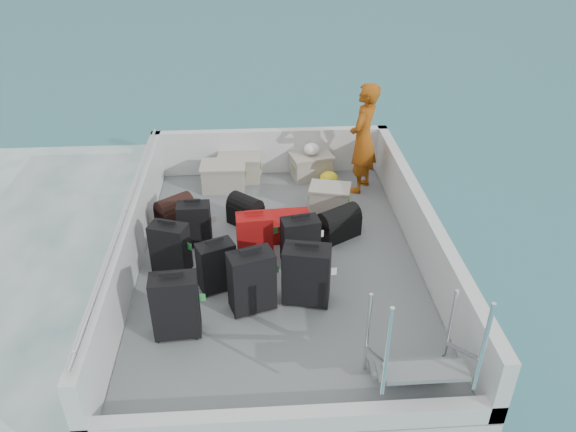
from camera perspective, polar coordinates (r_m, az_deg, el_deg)
name	(u,v)px	position (r m, az deg, el deg)	size (l,w,h in m)	color
ground	(279,300)	(7.22, -0.90, -8.54)	(160.00, 160.00, 0.00)	#1D5A65
ferry_hull	(279,281)	(7.03, -0.93, -6.66)	(3.60, 5.00, 0.60)	silver
deck	(279,261)	(6.85, -0.95, -4.61)	(3.30, 4.70, 0.02)	slate
deck_fittings	(310,249)	(6.39, 2.28, -3.39)	(3.60, 5.00, 0.90)	silver
suitcase_0	(176,307)	(5.72, -11.34, -9.02)	(0.46, 0.26, 0.71)	black
suitcase_1	(170,249)	(6.63, -11.87, -3.28)	(0.42, 0.24, 0.63)	black
suitcase_2	(195,225)	(7.08, -9.46, -0.86)	(0.40, 0.24, 0.58)	black
suitcase_3	(252,282)	(5.94, -3.70, -6.69)	(0.47, 0.27, 0.71)	black
suitcase_4	(217,267)	(6.29, -7.26, -5.12)	(0.40, 0.24, 0.59)	black
suitcase_5	(255,237)	(6.74, -3.40, -2.13)	(0.43, 0.26, 0.59)	maroon
suitcase_6	(306,275)	(6.03, 1.89, -6.04)	(0.50, 0.30, 0.69)	black
suitcase_7	(300,242)	(6.63, 1.25, -2.62)	(0.44, 0.25, 0.61)	black
suitcase_8	(284,226)	(7.24, -0.44, -1.03)	(0.45, 0.69, 0.27)	maroon
duffel_0	(175,214)	(7.60, -11.38, 0.21)	(0.47, 0.30, 0.32)	black
duffel_1	(246,213)	(7.49, -4.34, 0.31)	(0.43, 0.30, 0.32)	black
duffel_2	(338,226)	(7.23, 5.14, -0.99)	(0.54, 0.30, 0.32)	black
crate_0	(224,177)	(8.38, -6.55, 3.94)	(0.62, 0.42, 0.37)	#AEA798
crate_1	(240,168)	(8.64, -4.92, 4.90)	(0.62, 0.43, 0.37)	#AEA798
crate_2	(311,166)	(8.68, 2.36, 5.05)	(0.58, 0.40, 0.35)	#AEA798
crate_3	(330,198)	(7.85, 4.24, 1.80)	(0.52, 0.36, 0.31)	#AEA798
yellow_bag	(329,178)	(8.48, 4.16, 3.83)	(0.28, 0.26, 0.22)	yellow
white_bag	(311,151)	(8.57, 2.40, 6.64)	(0.24, 0.24, 0.18)	white
passenger	(363,139)	(8.12, 7.64, 7.80)	(0.60, 0.38, 1.62)	#CE6213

